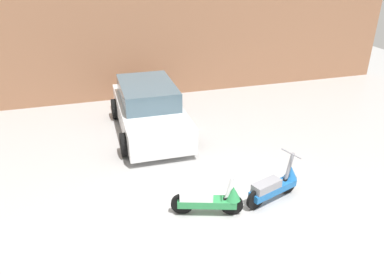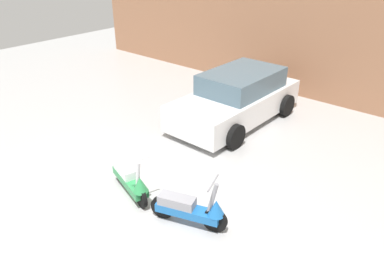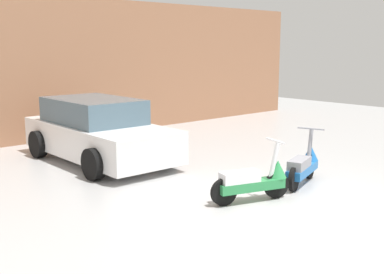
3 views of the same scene
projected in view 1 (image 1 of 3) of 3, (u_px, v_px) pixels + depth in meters
The scene contains 5 objects.
ground_plane at pixel (227, 226), 7.56m from camera, with size 28.00×28.00×0.00m, color #B2B2B2.
wall_back at pixel (149, 43), 13.51m from camera, with size 19.60×0.12×4.04m, color #9E6B4C.
scooter_front_left at pixel (210, 199), 7.76m from camera, with size 1.46×0.73×1.06m.
scooter_front_right at pixel (275, 185), 8.23m from camera, with size 1.45×0.74×1.05m.
car_rear_left at pixel (149, 109), 11.31m from camera, with size 2.10×4.30×1.45m.
Camera 1 is at (-2.36, -5.52, 4.99)m, focal length 35.00 mm.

